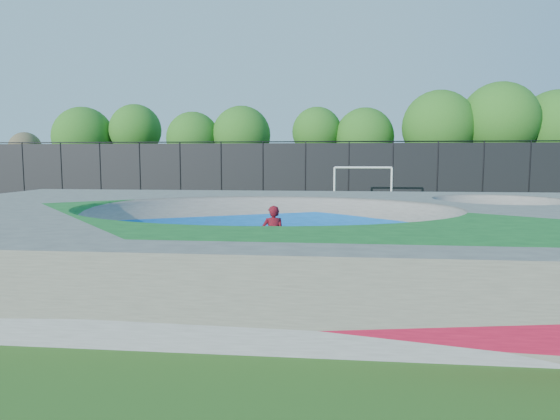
{
  "coord_description": "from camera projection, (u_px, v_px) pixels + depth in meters",
  "views": [
    {
      "loc": [
        1.88,
        -13.96,
        2.89
      ],
      "look_at": [
        0.1,
        3.0,
        1.1
      ],
      "focal_mm": 32.0,
      "sensor_mm": 36.0,
      "label": 1
    }
  ],
  "objects": [
    {
      "name": "fence",
      "position": [
        305.0,
        169.0,
        34.85
      ],
      "size": [
        48.09,
        0.09,
        4.04
      ],
      "color": "black",
      "rests_on": "ground"
    },
    {
      "name": "skate_deck",
      "position": [
        266.0,
        233.0,
        14.22
      ],
      "size": [
        22.0,
        14.0,
        1.5
      ],
      "primitive_type": "cube",
      "color": "gray",
      "rests_on": "ground"
    },
    {
      "name": "soccer_goal",
      "position": [
        363.0,
        178.0,
        30.34
      ],
      "size": [
        3.57,
        0.12,
        2.36
      ],
      "color": "white",
      "rests_on": "ground"
    },
    {
      "name": "skateboard",
      "position": [
        273.0,
        265.0,
        13.36
      ],
      "size": [
        0.78,
        0.22,
        0.05
      ],
      "primitive_type": "cube",
      "rotation": [
        0.0,
        0.0,
        0.0
      ],
      "color": "black",
      "rests_on": "ground"
    },
    {
      "name": "ground",
      "position": [
        266.0,
        259.0,
        14.3
      ],
      "size": [
        120.0,
        120.0,
        0.0
      ],
      "primitive_type": "plane",
      "color": "#295718",
      "rests_on": "ground"
    },
    {
      "name": "treeline",
      "position": [
        365.0,
        131.0,
        39.24
      ],
      "size": [
        51.29,
        6.64,
        8.58
      ],
      "color": "#463823",
      "rests_on": "ground"
    },
    {
      "name": "skater",
      "position": [
        273.0,
        236.0,
        13.28
      ],
      "size": [
        0.64,
        0.47,
        1.63
      ],
      "primitive_type": "imported",
      "rotation": [
        0.0,
        0.0,
        3.28
      ],
      "color": "#B50E1D",
      "rests_on": "ground"
    }
  ]
}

